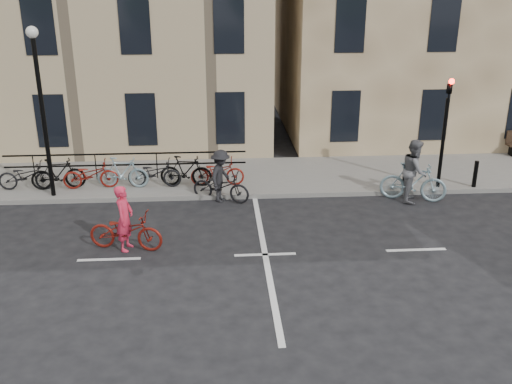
{
  "coord_description": "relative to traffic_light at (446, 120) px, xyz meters",
  "views": [
    {
      "loc": [
        -1.14,
        -13.22,
        6.72
      ],
      "look_at": [
        -0.12,
        1.72,
        1.1
      ],
      "focal_mm": 40.0,
      "sensor_mm": 36.0,
      "label": 1
    }
  ],
  "objects": [
    {
      "name": "sidewalk",
      "position": [
        -10.2,
        1.66,
        -2.38
      ],
      "size": [
        46.0,
        4.0,
        0.15
      ],
      "primitive_type": "cube",
      "color": "slate",
      "rests_on": "ground"
    },
    {
      "name": "ground",
      "position": [
        -6.2,
        -4.34,
        -2.45
      ],
      "size": [
        120.0,
        120.0,
        0.0
      ],
      "primitive_type": "plane",
      "color": "black",
      "rests_on": "ground"
    },
    {
      "name": "cyclist_dark",
      "position": [
        -7.29,
        -0.44,
        -1.78
      ],
      "size": [
        2.02,
        1.36,
        1.7
      ],
      "rotation": [
        0.0,
        0.0,
        1.17
      ],
      "color": "black",
      "rests_on": "ground"
    },
    {
      "name": "bollard_west",
      "position": [
        1.2,
        -0.09,
        -1.85
      ],
      "size": [
        0.14,
        0.14,
        0.9
      ],
      "primitive_type": "cylinder",
      "color": "black",
      "rests_on": "sidewalk"
    },
    {
      "name": "cyclist_grey",
      "position": [
        -1.16,
        -0.8,
        -1.64
      ],
      "size": [
        2.17,
        1.22,
        2.02
      ],
      "rotation": [
        0.0,
        0.0,
        1.25
      ],
      "color": "#83A1AC",
      "rests_on": "ground"
    },
    {
      "name": "parked_bikes",
      "position": [
        -10.55,
        0.7,
        -1.81
      ],
      "size": [
        8.3,
        1.23,
        1.05
      ],
      "color": "black",
      "rests_on": "sidewalk"
    },
    {
      "name": "traffic_light",
      "position": [
        0.0,
        0.0,
        0.0
      ],
      "size": [
        0.18,
        0.3,
        3.9
      ],
      "color": "black",
      "rests_on": "sidewalk"
    },
    {
      "name": "lamp_post",
      "position": [
        -12.7,
        0.06,
        1.04
      ],
      "size": [
        0.36,
        0.36,
        5.28
      ],
      "color": "black",
      "rests_on": "sidewalk"
    },
    {
      "name": "bollard_east",
      "position": [
        -1.2,
        -0.09,
        -1.85
      ],
      "size": [
        0.14,
        0.14,
        0.9
      ],
      "primitive_type": "cylinder",
      "color": "black",
      "rests_on": "sidewalk"
    },
    {
      "name": "building_west",
      "position": [
        -15.2,
        8.66,
        2.7
      ],
      "size": [
        20.0,
        10.0,
        10.0
      ],
      "primitive_type": "cube",
      "color": "tan",
      "rests_on": "sidewalk"
    },
    {
      "name": "cyclist_pink",
      "position": [
        -9.82,
        -3.75,
        -1.84
      ],
      "size": [
        2.09,
        1.11,
        1.77
      ],
      "rotation": [
        0.0,
        0.0,
        1.35
      ],
      "color": "maroon",
      "rests_on": "ground"
    }
  ]
}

